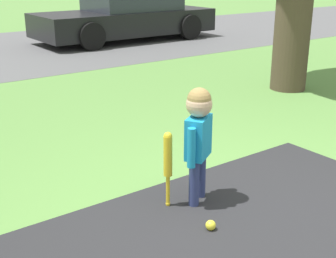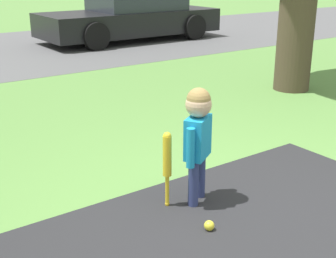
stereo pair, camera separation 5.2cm
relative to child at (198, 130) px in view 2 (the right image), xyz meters
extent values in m
plane|color=#5B8C42|center=(0.23, -0.58, -0.62)|extent=(60.00, 60.00, 0.00)
cylinder|color=navy|center=(-0.07, -0.04, -0.42)|extent=(0.08, 0.08, 0.39)
cylinder|color=navy|center=(0.07, 0.04, -0.42)|extent=(0.08, 0.08, 0.39)
cube|color=#198CC6|center=(0.00, 0.00, -0.06)|extent=(0.30, 0.26, 0.33)
cylinder|color=#198CC6|center=(-0.14, -0.08, -0.09)|extent=(0.06, 0.06, 0.31)
cylinder|color=#198CC6|center=(0.14, 0.08, -0.09)|extent=(0.06, 0.06, 0.31)
sphere|color=#D8AD8C|center=(0.00, 0.00, 0.20)|extent=(0.20, 0.20, 0.20)
sphere|color=#997A47|center=(0.00, 0.00, 0.24)|extent=(0.19, 0.19, 0.19)
sphere|color=yellow|center=(-0.24, 0.07, -0.60)|extent=(0.04, 0.04, 0.04)
cylinder|color=yellow|center=(-0.24, 0.07, -0.48)|extent=(0.03, 0.03, 0.27)
cylinder|color=yellow|center=(-0.24, 0.07, -0.19)|extent=(0.07, 0.07, 0.33)
sphere|color=yellow|center=(-0.24, 0.07, -0.02)|extent=(0.07, 0.07, 0.07)
sphere|color=yellow|center=(-0.21, -0.40, -0.58)|extent=(0.08, 0.08, 0.08)
cube|color=black|center=(4.05, 7.75, -0.16)|extent=(4.54, 1.75, 0.56)
cube|color=#2D333D|center=(4.28, 7.75, 0.33)|extent=(2.18, 1.54, 0.42)
cylinder|color=black|center=(2.64, 6.88, -0.30)|extent=(0.62, 0.18, 0.62)
cylinder|color=black|center=(2.64, 8.64, -0.30)|extent=(0.62, 0.18, 0.62)
cylinder|color=black|center=(5.45, 6.87, -0.30)|extent=(0.62, 0.18, 0.62)
cylinder|color=black|center=(5.46, 8.63, -0.30)|extent=(0.62, 0.18, 0.62)
camera|label=1|loc=(-2.21, -2.61, 1.20)|focal=50.00mm
camera|label=2|loc=(-2.17, -2.64, 1.20)|focal=50.00mm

